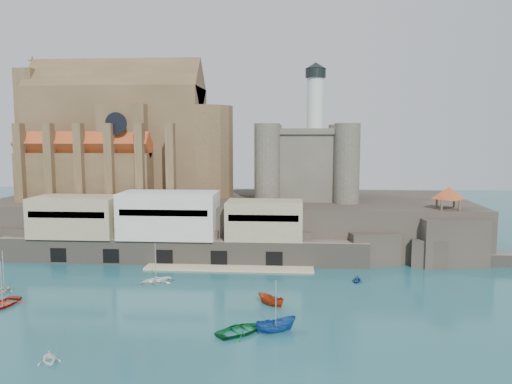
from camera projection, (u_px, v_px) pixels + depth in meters
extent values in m
plane|color=#194A53|center=(199.00, 303.00, 70.98)|extent=(300.00, 300.00, 0.00)
cube|color=#29231E|center=(232.00, 220.00, 110.03)|extent=(100.00, 34.00, 10.00)
cube|color=#29231E|center=(28.00, 242.00, 96.62)|extent=(9.00, 5.00, 6.00)
cube|color=#29231E|center=(108.00, 244.00, 95.48)|extent=(9.00, 5.00, 6.00)
cube|color=#29231E|center=(196.00, 245.00, 94.27)|extent=(9.00, 5.00, 6.00)
cube|color=#29231E|center=(286.00, 246.00, 93.06)|extent=(9.00, 5.00, 6.00)
cube|color=#29231E|center=(373.00, 248.00, 91.93)|extent=(9.00, 5.00, 6.00)
cube|color=#6B6356|center=(179.00, 250.00, 93.58)|extent=(70.00, 6.00, 4.50)
cube|color=tan|center=(229.00, 268.00, 88.66)|extent=(30.00, 4.00, 0.40)
cube|color=black|center=(59.00, 255.00, 92.35)|extent=(3.00, 0.40, 2.60)
cube|color=black|center=(111.00, 256.00, 91.64)|extent=(3.00, 0.40, 2.60)
cube|color=black|center=(165.00, 257.00, 90.93)|extent=(3.00, 0.40, 2.60)
cube|color=black|center=(219.00, 258.00, 90.22)|extent=(3.00, 0.40, 2.60)
cube|color=black|center=(274.00, 259.00, 89.50)|extent=(3.00, 0.40, 2.60)
cube|color=#988967|center=(77.00, 216.00, 95.30)|extent=(16.00, 9.00, 7.50)
cube|color=beige|center=(169.00, 215.00, 93.96)|extent=(18.00, 9.00, 8.50)
cube|color=#988967|center=(264.00, 220.00, 92.77)|extent=(14.00, 8.00, 7.00)
cube|color=brown|center=(118.00, 142.00, 111.90)|extent=(38.00, 14.00, 24.00)
cube|color=brown|center=(116.00, 88.00, 110.51)|extent=(38.00, 13.01, 13.01)
cylinder|color=brown|center=(202.00, 152.00, 110.78)|extent=(14.00, 14.00, 20.00)
cube|color=brown|center=(136.00, 151.00, 111.84)|extent=(10.00, 20.00, 20.00)
cube|color=brown|center=(84.00, 177.00, 103.58)|extent=(28.00, 5.00, 10.00)
cube|color=brown|center=(116.00, 170.00, 122.40)|extent=(28.00, 5.00, 10.00)
cube|color=#A7401C|center=(83.00, 145.00, 102.82)|extent=(28.00, 5.66, 5.66)
cube|color=#A7401C|center=(116.00, 143.00, 121.64)|extent=(28.00, 5.66, 5.66)
cube|color=brown|center=(36.00, 133.00, 113.02)|extent=(4.00, 10.00, 28.00)
cylinder|color=black|center=(116.00, 123.00, 99.21)|extent=(4.40, 0.30, 4.40)
cube|color=brown|center=(20.00, 163.00, 101.11)|extent=(1.60, 2.20, 16.00)
cube|color=brown|center=(50.00, 163.00, 100.67)|extent=(1.60, 2.20, 16.00)
cube|color=brown|center=(80.00, 163.00, 100.23)|extent=(1.60, 2.20, 16.00)
cube|color=brown|center=(110.00, 163.00, 99.79)|extent=(1.60, 2.20, 16.00)
cube|color=brown|center=(140.00, 164.00, 99.35)|extent=(1.60, 2.20, 16.00)
cube|color=brown|center=(171.00, 164.00, 98.91)|extent=(1.60, 2.20, 16.00)
cube|color=#4A453A|center=(306.00, 166.00, 108.50)|extent=(16.00, 16.00, 14.00)
cube|color=#4A453A|center=(306.00, 132.00, 107.64)|extent=(17.00, 17.00, 1.20)
cylinder|color=#4A453A|center=(267.00, 163.00, 101.02)|extent=(5.20, 5.20, 16.00)
cylinder|color=#4A453A|center=(347.00, 163.00, 99.89)|extent=(5.20, 5.20, 16.00)
cylinder|color=#4A453A|center=(270.00, 159.00, 116.88)|extent=(5.20, 5.20, 16.00)
cylinder|color=#4A453A|center=(339.00, 159.00, 115.74)|extent=(5.20, 5.20, 16.00)
cylinder|color=silver|center=(315.00, 106.00, 108.83)|extent=(3.60, 3.60, 12.00)
cylinder|color=black|center=(316.00, 73.00, 108.02)|extent=(4.40, 4.40, 2.00)
cone|color=black|center=(316.00, 66.00, 107.84)|extent=(4.60, 4.60, 1.40)
cube|color=#29231E|center=(446.00, 239.00, 93.25)|extent=(12.00, 10.00, 8.70)
cube|color=#29231E|center=(428.00, 252.00, 90.78)|extent=(6.00, 5.00, 5.00)
cube|color=#29231E|center=(470.00, 244.00, 95.03)|extent=(5.00, 4.00, 6.00)
cube|color=brown|center=(447.00, 215.00, 92.73)|extent=(4.20, 4.20, 0.30)
cylinder|color=brown|center=(442.00, 209.00, 91.09)|extent=(0.36, 0.36, 3.20)
cylinder|color=brown|center=(459.00, 209.00, 90.86)|extent=(0.36, 0.36, 3.20)
cylinder|color=brown|center=(436.00, 206.00, 94.26)|extent=(0.36, 0.36, 3.20)
cylinder|color=brown|center=(454.00, 206.00, 94.03)|extent=(0.36, 0.36, 3.20)
pyramid|color=#A7401C|center=(448.00, 193.00, 92.25)|extent=(6.40, 6.40, 2.20)
imported|color=#B12214|center=(3.00, 306.00, 69.58)|extent=(4.43, 1.77, 6.04)
imported|color=white|center=(49.00, 363.00, 52.35)|extent=(3.21, 2.82, 3.17)
imported|color=navy|center=(276.00, 332.00, 60.56)|extent=(2.62, 2.59, 5.22)
imported|color=#0E632F|center=(241.00, 333.00, 60.19)|extent=(4.06, 4.28, 6.41)
imported|color=beige|center=(5.00, 292.00, 75.75)|extent=(2.91, 2.03, 3.13)
imported|color=#992D0D|center=(271.00, 305.00, 70.06)|extent=(2.39, 2.38, 4.46)
imported|color=white|center=(156.00, 282.00, 80.80)|extent=(3.15, 3.89, 5.50)
imported|color=navy|center=(357.00, 282.00, 80.93)|extent=(2.70, 2.09, 2.75)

